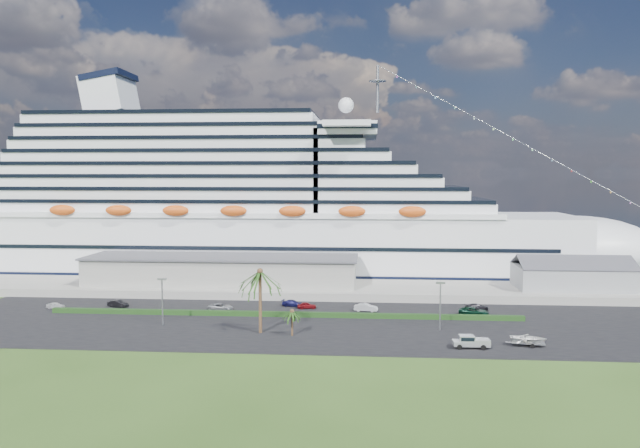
# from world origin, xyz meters

# --- Properties ---
(ground) EXTENTS (420.00, 420.00, 0.00)m
(ground) POSITION_xyz_m (0.00, 0.00, 0.00)
(ground) COLOR #2F4D19
(ground) RESTS_ON ground
(asphalt_lot) EXTENTS (140.00, 38.00, 0.12)m
(asphalt_lot) POSITION_xyz_m (0.00, 11.00, 0.06)
(asphalt_lot) COLOR black
(asphalt_lot) RESTS_ON ground
(wharf) EXTENTS (240.00, 20.00, 1.80)m
(wharf) POSITION_xyz_m (0.00, 40.00, 0.90)
(wharf) COLOR gray
(wharf) RESTS_ON ground
(water) EXTENTS (420.00, 160.00, 0.02)m
(water) POSITION_xyz_m (0.00, 130.00, 0.01)
(water) COLOR black
(water) RESTS_ON ground
(cruise_ship) EXTENTS (191.00, 38.00, 54.00)m
(cruise_ship) POSITION_xyz_m (-21.53, 64.00, 16.69)
(cruise_ship) COLOR silver
(cruise_ship) RESTS_ON ground
(terminal_building) EXTENTS (61.00, 15.00, 6.30)m
(terminal_building) POSITION_xyz_m (-25.00, 40.00, 5.01)
(terminal_building) COLOR gray
(terminal_building) RESTS_ON wharf
(port_shed) EXTENTS (24.00, 12.31, 7.37)m
(port_shed) POSITION_xyz_m (52.00, 40.00, 4.40)
(port_shed) COLOR gray
(port_shed) RESTS_ON wharf
(hedge) EXTENTS (88.00, 1.10, 0.90)m
(hedge) POSITION_xyz_m (-8.00, 16.00, 0.57)
(hedge) COLOR black
(hedge) RESTS_ON asphalt_lot
(lamp_post_left) EXTENTS (1.60, 0.35, 8.27)m
(lamp_post_left) POSITION_xyz_m (-28.00, 8.00, 5.34)
(lamp_post_left) COLOR gray
(lamp_post_left) RESTS_ON asphalt_lot
(lamp_post_right) EXTENTS (1.60, 0.35, 8.27)m
(lamp_post_right) POSITION_xyz_m (20.00, 8.00, 5.34)
(lamp_post_right) COLOR gray
(lamp_post_right) RESTS_ON asphalt_lot
(palm_tall) EXTENTS (8.82, 8.82, 11.13)m
(palm_tall) POSITION_xyz_m (-10.00, 4.00, 9.20)
(palm_tall) COLOR #47301E
(palm_tall) RESTS_ON ground
(palm_short) EXTENTS (3.53, 3.53, 4.56)m
(palm_short) POSITION_xyz_m (-4.50, 2.50, 3.67)
(palm_short) COLOR #47301E
(palm_short) RESTS_ON ground
(parked_car_0) EXTENTS (3.70, 1.81, 1.22)m
(parked_car_0) POSITION_xyz_m (-53.34, 19.38, 0.73)
(parked_car_0) COLOR silver
(parked_car_0) RESTS_ON asphalt_lot
(parked_car_1) EXTENTS (4.42, 2.57, 1.38)m
(parked_car_1) POSITION_xyz_m (-41.66, 21.58, 0.81)
(parked_car_1) COLOR black
(parked_car_1) RESTS_ON asphalt_lot
(parked_car_2) EXTENTS (4.99, 2.59, 1.34)m
(parked_car_2) POSITION_xyz_m (-20.64, 20.32, 0.79)
(parked_car_2) COLOR gray
(parked_car_2) RESTS_ON asphalt_lot
(parked_car_3) EXTENTS (4.68, 2.68, 1.28)m
(parked_car_3) POSITION_xyz_m (-7.10, 24.98, 0.76)
(parked_car_3) COLOR #141446
(parked_car_3) RESTS_ON asphalt_lot
(parked_car_4) EXTENTS (3.92, 2.10, 1.27)m
(parked_car_4) POSITION_xyz_m (-4.12, 23.14, 0.75)
(parked_car_4) COLOR maroon
(parked_car_4) RESTS_ON asphalt_lot
(parked_car_5) EXTENTS (4.69, 2.11, 1.49)m
(parked_car_5) POSITION_xyz_m (7.46, 21.63, 0.87)
(parked_car_5) COLOR silver
(parked_car_5) RESTS_ON asphalt_lot
(parked_car_6) EXTENTS (6.06, 4.33, 1.53)m
(parked_car_6) POSITION_xyz_m (27.59, 19.54, 0.89)
(parked_car_6) COLOR black
(parked_car_6) RESTS_ON asphalt_lot
(parked_car_7) EXTENTS (4.97, 3.20, 1.34)m
(parked_car_7) POSITION_xyz_m (28.89, 23.96, 0.79)
(parked_car_7) COLOR black
(parked_car_7) RESTS_ON asphalt_lot
(pickup_truck) EXTENTS (5.56, 2.22, 1.95)m
(pickup_truck) POSITION_xyz_m (23.40, -2.70, 1.19)
(pickup_truck) COLOR black
(pickup_truck) RESTS_ON asphalt_lot
(boat_trailer) EXTENTS (6.34, 4.63, 1.76)m
(boat_trailer) POSITION_xyz_m (32.35, -1.07, 1.29)
(boat_trailer) COLOR gray
(boat_trailer) RESTS_ON asphalt_lot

